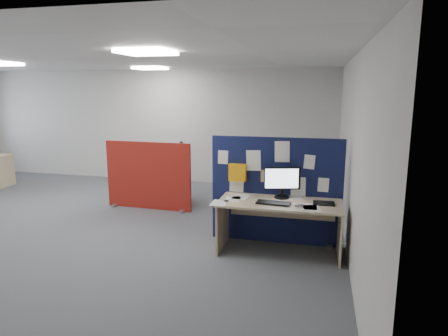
% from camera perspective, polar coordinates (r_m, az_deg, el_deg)
% --- Properties ---
extents(floor, '(9.00, 9.00, 0.00)m').
position_cam_1_polar(floor, '(7.28, -21.44, -7.49)').
color(floor, '#4E5055').
rests_on(floor, ground).
extents(ceiling, '(9.00, 7.00, 0.02)m').
position_cam_1_polar(ceiling, '(6.94, -23.07, 14.17)').
color(ceiling, white).
rests_on(ceiling, wall_back).
extents(wall_back, '(9.00, 0.02, 2.70)m').
position_cam_1_polar(wall_back, '(10.02, -10.52, 5.95)').
color(wall_back, silver).
rests_on(wall_back, floor).
extents(wall_right, '(0.02, 7.00, 2.70)m').
position_cam_1_polar(wall_right, '(5.70, 17.75, 1.71)').
color(wall_right, silver).
rests_on(wall_right, floor).
extents(ceiling_lights, '(4.10, 4.10, 0.04)m').
position_cam_1_polar(ceiling_lights, '(7.32, -17.71, 14.09)').
color(ceiling_lights, white).
rests_on(ceiling_lights, ceiling).
extents(navy_divider, '(1.90, 0.30, 1.56)m').
position_cam_1_polar(navy_divider, '(5.87, 7.22, -3.19)').
color(navy_divider, '#0F1939').
rests_on(navy_divider, floor).
extents(main_desk, '(1.67, 0.74, 0.73)m').
position_cam_1_polar(main_desk, '(5.58, 7.97, -6.44)').
color(main_desk, tan).
rests_on(main_desk, floor).
extents(monitor_main, '(0.50, 0.21, 0.44)m').
position_cam_1_polar(monitor_main, '(5.64, 8.32, -1.84)').
color(monitor_main, black).
rests_on(monitor_main, main_desk).
extents(keyboard, '(0.46, 0.21, 0.02)m').
position_cam_1_polar(keyboard, '(5.39, 7.05, -4.98)').
color(keyboard, black).
rests_on(keyboard, main_desk).
extents(mouse, '(0.11, 0.08, 0.03)m').
position_cam_1_polar(mouse, '(5.32, 10.60, -5.27)').
color(mouse, '#97989C').
rests_on(mouse, main_desk).
extents(paper_tray, '(0.28, 0.23, 0.01)m').
position_cam_1_polar(paper_tray, '(5.52, 14.06, -4.91)').
color(paper_tray, black).
rests_on(paper_tray, main_desk).
extents(red_divider, '(1.70, 0.30, 1.28)m').
position_cam_1_polar(red_divider, '(7.62, -10.78, -1.18)').
color(red_divider, maroon).
rests_on(red_divider, floor).
extents(office_chair, '(0.78, 0.74, 1.17)m').
position_cam_1_polar(office_chair, '(8.07, -7.19, -0.12)').
color(office_chair, black).
rests_on(office_chair, floor).
extents(desk_papers, '(1.46, 0.87, 0.00)m').
position_cam_1_polar(desk_papers, '(5.49, 6.18, -4.78)').
color(desk_papers, white).
rests_on(desk_papers, main_desk).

